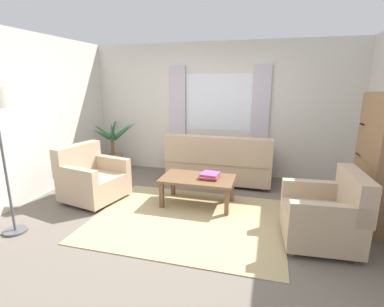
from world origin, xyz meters
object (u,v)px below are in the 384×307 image
couch (219,163)px  coffee_table (198,181)px  armchair_right (326,215)px  bookshelf (376,160)px  armchair_left (91,179)px  book_stack_on_table (210,175)px  potted_plant (114,150)px

couch → coffee_table: couch is taller
armchair_right → bookshelf: bookshelf is taller
armchair_left → coffee_table: 1.70m
couch → armchair_left: 2.26m
couch → armchair_left: (-1.82, -1.34, -0.01)m
couch → bookshelf: bearing=153.8°
armchair_left → bookshelf: size_ratio=0.58×
couch → bookshelf: size_ratio=1.10×
book_stack_on_table → couch: bearing=92.4°
armchair_left → book_stack_on_table: armchair_left is taller
armchair_right → bookshelf: 1.07m
potted_plant → armchair_right: bearing=-26.2°
couch → coffee_table: bearing=82.7°
bookshelf → book_stack_on_table: bearing=89.0°
book_stack_on_table → bookshelf: size_ratio=0.20×
coffee_table → bookshelf: size_ratio=0.64×
armchair_right → bookshelf: bearing=132.3°
book_stack_on_table → bookshelf: 2.20m
couch → book_stack_on_table: 1.05m
coffee_table → bookshelf: bearing=0.1°
armchair_right → potted_plant: 4.28m
potted_plant → armchair_left: bearing=-72.8°
coffee_table → book_stack_on_table: 0.21m
potted_plant → bookshelf: (4.48, -1.22, 0.44)m
armchair_left → coffee_table: (1.68, 0.25, 0.03)m
coffee_table → book_stack_on_table: bearing=13.3°
couch → armchair_right: couch is taller
book_stack_on_table → armchair_left: bearing=-170.9°
couch → potted_plant: (-2.28, 0.14, 0.08)m
armchair_left → coffee_table: armchair_left is taller
armchair_right → book_stack_on_table: 1.68m
armchair_left → bookshelf: (4.02, 0.26, 0.53)m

